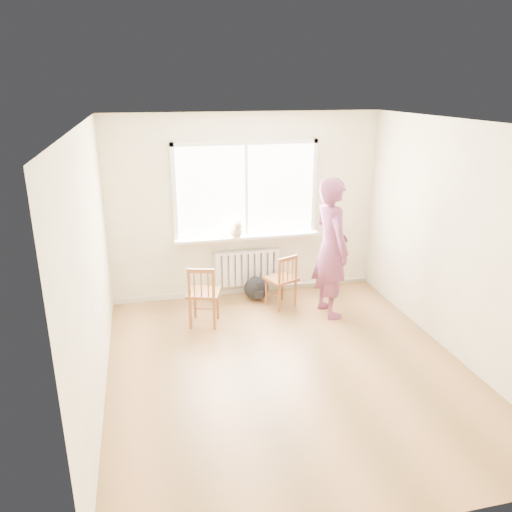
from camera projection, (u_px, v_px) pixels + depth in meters
floor at (288, 367)px, 5.68m from camera, size 4.50×4.50×0.00m
ceiling at (294, 123)px, 4.79m from camera, size 4.50×4.50×0.00m
back_wall at (246, 207)px, 7.31m from camera, size 4.00×0.01×2.70m
window at (246, 186)px, 7.18m from camera, size 2.12×0.05×1.42m
windowsill at (247, 236)px, 7.34m from camera, size 2.15×0.22×0.04m
radiator at (247, 267)px, 7.52m from camera, size 1.00×0.12×0.55m
heating_pipe at (324, 281)px, 7.94m from camera, size 1.40×0.04×0.04m
baseboard at (246, 290)px, 7.72m from camera, size 4.00×0.03×0.08m
chair_left at (203, 296)px, 6.55m from camera, size 0.52×0.50×0.84m
chair_right at (283, 281)px, 7.10m from camera, size 0.51×0.50×0.79m
person at (331, 248)px, 6.72m from camera, size 0.53×0.75×1.92m
cat at (236, 229)px, 7.17m from camera, size 0.20×0.46×0.30m
backpack at (256, 288)px, 7.41m from camera, size 0.43×0.38×0.37m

